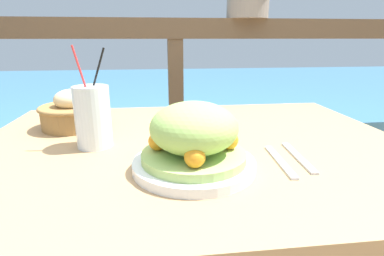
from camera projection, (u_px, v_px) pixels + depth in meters
patio_table at (193, 172)px, 0.83m from camera, size 1.15×0.87×0.71m
railing_fence at (176, 77)px, 1.44m from camera, size 2.80×0.08×1.06m
sea_backdrop at (164, 99)px, 3.99m from camera, size 12.00×4.00×0.38m
salad_plate at (194, 141)px, 0.62m from camera, size 0.26×0.26×0.14m
drink_glass at (93, 117)px, 0.75m from camera, size 0.09×0.09×0.25m
bread_basket at (73, 112)px, 0.92m from camera, size 0.20×0.20×0.12m
fork at (280, 161)px, 0.67m from camera, size 0.03×0.18×0.00m
knife at (298, 157)px, 0.70m from camera, size 0.03×0.18×0.00m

